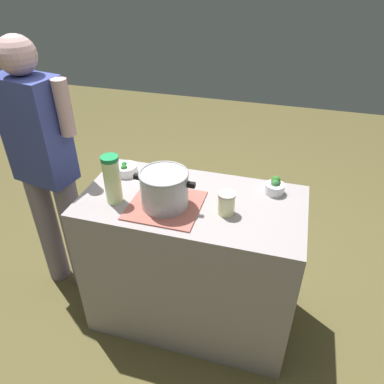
{
  "coord_description": "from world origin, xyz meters",
  "views": [
    {
      "loc": [
        -0.43,
        1.51,
        2.0
      ],
      "look_at": [
        0.0,
        0.0,
        0.95
      ],
      "focal_mm": 34.52,
      "sensor_mm": 36.0,
      "label": 1
    }
  ],
  "objects_px": {
    "broccoli_bowl_center": "(275,187)",
    "person_cook": "(45,168)",
    "mason_jar": "(226,203)",
    "cooking_pot": "(164,188)",
    "broccoli_bowl_front": "(163,173)",
    "broccoli_bowl_back": "(126,169)",
    "lemonade_pitcher": "(112,179)"
  },
  "relations": [
    {
      "from": "broccoli_bowl_center",
      "to": "person_cook",
      "type": "relative_size",
      "value": 0.06
    },
    {
      "from": "mason_jar",
      "to": "cooking_pot",
      "type": "bearing_deg",
      "value": 4.75
    },
    {
      "from": "cooking_pot",
      "to": "broccoli_bowl_front",
      "type": "xyz_separation_m",
      "value": [
        0.1,
        -0.26,
        -0.08
      ]
    },
    {
      "from": "mason_jar",
      "to": "person_cook",
      "type": "distance_m",
      "value": 1.12
    },
    {
      "from": "cooking_pot",
      "to": "broccoli_bowl_back",
      "type": "height_order",
      "value": "cooking_pot"
    },
    {
      "from": "lemonade_pitcher",
      "to": "cooking_pot",
      "type": "bearing_deg",
      "value": -173.89
    },
    {
      "from": "broccoli_bowl_center",
      "to": "broccoli_bowl_back",
      "type": "xyz_separation_m",
      "value": [
        0.85,
        0.03,
        -0.01
      ]
    },
    {
      "from": "broccoli_bowl_center",
      "to": "mason_jar",
      "type": "bearing_deg",
      "value": 49.53
    },
    {
      "from": "broccoli_bowl_front",
      "to": "person_cook",
      "type": "bearing_deg",
      "value": 9.08
    },
    {
      "from": "cooking_pot",
      "to": "person_cook",
      "type": "relative_size",
      "value": 0.19
    },
    {
      "from": "mason_jar",
      "to": "broccoli_bowl_center",
      "type": "height_order",
      "value": "mason_jar"
    },
    {
      "from": "mason_jar",
      "to": "broccoli_bowl_center",
      "type": "distance_m",
      "value": 0.33
    },
    {
      "from": "broccoli_bowl_front",
      "to": "broccoli_bowl_back",
      "type": "height_order",
      "value": "broccoli_bowl_front"
    },
    {
      "from": "broccoli_bowl_front",
      "to": "person_cook",
      "type": "xyz_separation_m",
      "value": [
        0.7,
        0.11,
        -0.01
      ]
    },
    {
      "from": "lemonade_pitcher",
      "to": "person_cook",
      "type": "xyz_separation_m",
      "value": [
        0.53,
        -0.18,
        -0.11
      ]
    },
    {
      "from": "broccoli_bowl_center",
      "to": "cooking_pot",
      "type": "bearing_deg",
      "value": 27.83
    },
    {
      "from": "cooking_pot",
      "to": "broccoli_bowl_front",
      "type": "relative_size",
      "value": 2.31
    },
    {
      "from": "broccoli_bowl_back",
      "to": "person_cook",
      "type": "height_order",
      "value": "person_cook"
    },
    {
      "from": "mason_jar",
      "to": "broccoli_bowl_back",
      "type": "xyz_separation_m",
      "value": [
        0.63,
        -0.22,
        -0.03
      ]
    },
    {
      "from": "lemonade_pitcher",
      "to": "broccoli_bowl_center",
      "type": "distance_m",
      "value": 0.85
    },
    {
      "from": "broccoli_bowl_front",
      "to": "lemonade_pitcher",
      "type": "bearing_deg",
      "value": 60.35
    },
    {
      "from": "broccoli_bowl_center",
      "to": "person_cook",
      "type": "xyz_separation_m",
      "value": [
        1.32,
        0.13,
        -0.02
      ]
    },
    {
      "from": "cooking_pot",
      "to": "mason_jar",
      "type": "xyz_separation_m",
      "value": [
        -0.31,
        -0.03,
        -0.05
      ]
    },
    {
      "from": "broccoli_bowl_front",
      "to": "broccoli_bowl_back",
      "type": "relative_size",
      "value": 1.03
    },
    {
      "from": "cooking_pot",
      "to": "mason_jar",
      "type": "relative_size",
      "value": 2.7
    },
    {
      "from": "broccoli_bowl_center",
      "to": "broccoli_bowl_front",
      "type": "bearing_deg",
      "value": 1.47
    },
    {
      "from": "broccoli_bowl_front",
      "to": "broccoli_bowl_center",
      "type": "xyz_separation_m",
      "value": [
        -0.62,
        -0.02,
        0.01
      ]
    },
    {
      "from": "mason_jar",
      "to": "person_cook",
      "type": "height_order",
      "value": "person_cook"
    },
    {
      "from": "lemonade_pitcher",
      "to": "broccoli_bowl_center",
      "type": "xyz_separation_m",
      "value": [
        -0.79,
        -0.3,
        -0.09
      ]
    },
    {
      "from": "cooking_pot",
      "to": "broccoli_bowl_center",
      "type": "bearing_deg",
      "value": -152.17
    },
    {
      "from": "lemonade_pitcher",
      "to": "mason_jar",
      "type": "distance_m",
      "value": 0.58
    },
    {
      "from": "cooking_pot",
      "to": "mason_jar",
      "type": "distance_m",
      "value": 0.31
    }
  ]
}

